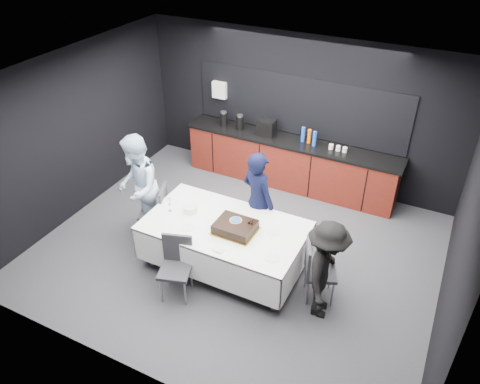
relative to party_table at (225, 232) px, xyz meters
name	(u,v)px	position (x,y,z in m)	size (l,w,h in m)	color
ground	(237,250)	(0.00, 0.40, -0.64)	(6.00, 6.00, 0.00)	#444449
room_shell	(237,147)	(0.00, 0.40, 1.22)	(6.04, 5.04, 2.82)	white
kitchenette	(289,159)	(-0.02, 2.62, -0.10)	(4.10, 0.64, 2.05)	#59160E
party_table	(225,232)	(0.00, 0.00, 0.00)	(2.32, 1.32, 0.78)	#99999E
cake_assembly	(235,227)	(0.20, -0.06, 0.21)	(0.59, 0.48, 0.18)	gold
plate_stack	(190,209)	(-0.61, 0.06, 0.19)	(0.21, 0.21, 0.10)	white
loose_plate_near	(187,228)	(-0.44, -0.30, 0.14)	(0.19, 0.19, 0.01)	white
loose_plate_right_a	(273,231)	(0.69, 0.18, 0.14)	(0.20, 0.20, 0.01)	white
loose_plate_right_b	(272,258)	(0.90, -0.34, 0.14)	(0.20, 0.20, 0.01)	white
loose_plate_far	(235,211)	(-0.02, 0.36, 0.14)	(0.18, 0.18, 0.01)	white
fork_pile	(218,250)	(0.19, -0.53, 0.15)	(0.15, 0.09, 0.02)	white
champagne_flute	(169,202)	(-0.89, -0.06, 0.30)	(0.06, 0.06, 0.22)	white
chair_left	(158,209)	(-1.31, 0.17, -0.11)	(0.55, 0.55, 0.92)	#2E2E33
chair_right	(315,267)	(1.39, 0.00, -0.11)	(0.55, 0.55, 0.92)	#2E2E33
chair_near	(176,262)	(-0.35, -0.75, -0.11)	(0.52, 0.52, 0.92)	#2E2E33
person_center	(258,201)	(0.21, 0.69, 0.19)	(0.61, 0.40, 1.67)	black
person_left	(138,187)	(-1.61, 0.12, 0.24)	(0.86, 0.67, 1.76)	silver
person_right	(326,271)	(1.59, -0.21, 0.09)	(0.95, 0.55, 1.47)	black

